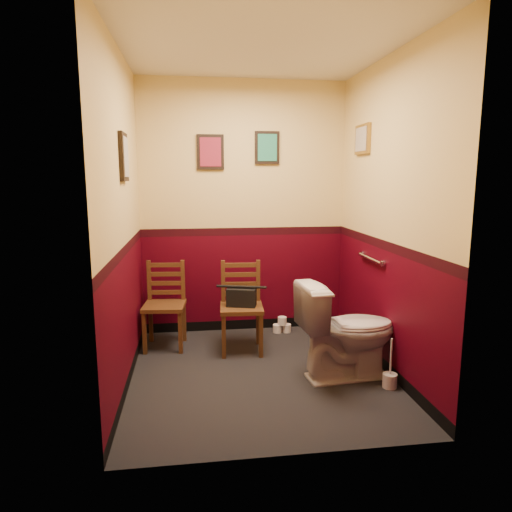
{
  "coord_description": "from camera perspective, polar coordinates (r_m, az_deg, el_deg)",
  "views": [
    {
      "loc": [
        -0.56,
        -3.71,
        1.69
      ],
      "look_at": [
        0.0,
        0.25,
        1.0
      ],
      "focal_mm": 32.0,
      "sensor_mm": 36.0,
      "label": 1
    }
  ],
  "objects": [
    {
      "name": "framed_print_left",
      "position": [
        3.84,
        -16.17,
        11.8
      ],
      "size": [
        0.04,
        0.3,
        0.38
      ],
      "color": "black",
      "rests_on": "wall_left"
    },
    {
      "name": "tp_stack",
      "position": [
        5.1,
        3.27,
        -8.7
      ],
      "size": [
        0.2,
        0.11,
        0.18
      ],
      "color": "silver",
      "rests_on": "floor"
    },
    {
      "name": "chair_left",
      "position": [
        4.68,
        -11.32,
        -6.0
      ],
      "size": [
        0.43,
        0.43,
        0.86
      ],
      "rotation": [
        0.0,
        0.0,
        -0.09
      ],
      "color": "#543219",
      "rests_on": "floor"
    },
    {
      "name": "framed_print_right",
      "position": [
        4.62,
        13.16,
        14.02
      ],
      "size": [
        0.04,
        0.34,
        0.28
      ],
      "color": "olive",
      "rests_on": "wall_right"
    },
    {
      "name": "floor",
      "position": [
        4.11,
        0.5,
        -14.47
      ],
      "size": [
        2.2,
        2.4,
        0.0
      ],
      "primitive_type": "cube",
      "color": "black",
      "rests_on": "ground"
    },
    {
      "name": "ceiling",
      "position": [
        3.88,
        0.57,
        24.88
      ],
      "size": [
        2.2,
        2.4,
        0.0
      ],
      "primitive_type": "cube",
      "rotation": [
        3.14,
        0.0,
        0.0
      ],
      "color": "silver",
      "rests_on": "ground"
    },
    {
      "name": "handbag",
      "position": [
        4.43,
        -1.83,
        -5.15
      ],
      "size": [
        0.31,
        0.21,
        0.2
      ],
      "rotation": [
        0.0,
        0.0,
        -0.27
      ],
      "color": "black",
      "rests_on": "chair_right"
    },
    {
      "name": "toilet",
      "position": [
        3.98,
        11.3,
        -9.17
      ],
      "size": [
        0.87,
        0.54,
        0.82
      ],
      "primitive_type": "imported",
      "rotation": [
        0.0,
        0.0,
        1.66
      ],
      "color": "white",
      "rests_on": "floor"
    },
    {
      "name": "chair_right",
      "position": [
        4.5,
        -1.84,
        -6.34
      ],
      "size": [
        0.44,
        0.44,
        0.88
      ],
      "rotation": [
        0.0,
        0.0,
        -0.07
      ],
      "color": "#543219",
      "rests_on": "floor"
    },
    {
      "name": "toilet_brush",
      "position": [
        3.99,
        16.38,
        -14.6
      ],
      "size": [
        0.12,
        0.12,
        0.42
      ],
      "color": "silver",
      "rests_on": "floor"
    },
    {
      "name": "wall_left",
      "position": [
        3.76,
        -16.33,
        4.21
      ],
      "size": [
        0.0,
        2.4,
        2.7
      ],
      "primitive_type": "cube",
      "rotation": [
        1.57,
        0.0,
        1.57
      ],
      "color": "#3C020E",
      "rests_on": "ground"
    },
    {
      "name": "framed_print_back_b",
      "position": [
        4.96,
        1.4,
        13.39
      ],
      "size": [
        0.26,
        0.04,
        0.34
      ],
      "color": "black",
      "rests_on": "wall_back"
    },
    {
      "name": "framed_print_back_a",
      "position": [
        4.9,
        -5.72,
        12.8
      ],
      "size": [
        0.28,
        0.04,
        0.36
      ],
      "color": "black",
      "rests_on": "wall_back"
    },
    {
      "name": "wall_front",
      "position": [
        2.59,
        4.48,
        2.2
      ],
      "size": [
        2.2,
        0.0,
        2.7
      ],
      "primitive_type": "cube",
      "rotation": [
        -1.57,
        0.0,
        0.0
      ],
      "color": "#3C020E",
      "rests_on": "ground"
    },
    {
      "name": "grab_bar",
      "position": [
        4.34,
        14.12,
        -0.31
      ],
      "size": [
        0.05,
        0.56,
        0.06
      ],
      "color": "silver",
      "rests_on": "wall_right"
    },
    {
      "name": "wall_back",
      "position": [
        4.95,
        -1.54,
        5.87
      ],
      "size": [
        2.2,
        0.0,
        2.7
      ],
      "primitive_type": "cube",
      "rotation": [
        1.57,
        0.0,
        0.0
      ],
      "color": "#3C020E",
      "rests_on": "ground"
    },
    {
      "name": "wall_right",
      "position": [
        4.07,
        16.07,
        4.63
      ],
      "size": [
        0.0,
        2.4,
        2.7
      ],
      "primitive_type": "cube",
      "rotation": [
        1.57,
        0.0,
        -1.57
      ],
      "color": "#3C020E",
      "rests_on": "ground"
    }
  ]
}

